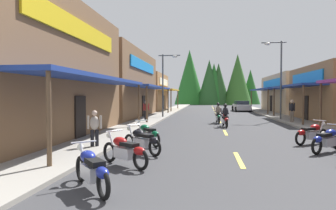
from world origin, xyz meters
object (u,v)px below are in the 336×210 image
object	(u,v)px
motorcycle_parked_right_3	(312,133)
rider_cruising_trailing	(218,115)
pedestrian_by_shop	(146,109)
streetlamp_left	(166,77)
streetlamp_right	(278,70)
parked_car_curbside	(241,106)
pedestrian_waiting	(95,127)
rider_cruising_lead	(225,117)
pedestrian_browsing	(292,110)
motorcycle_parked_left_2	(142,140)
motorcycle_parked_right_2	(327,140)
motorcycle_parked_left_1	(125,150)
motorcycle_parked_left_0	(91,169)
motorcycle_parked_left_3	(147,134)

from	to	relation	value
motorcycle_parked_right_3	rider_cruising_trailing	size ratio (longest dim) A/B	0.84
pedestrian_by_shop	motorcycle_parked_right_3	bearing A→B (deg)	2.99
streetlamp_left	streetlamp_right	bearing A→B (deg)	-7.64
streetlamp_left	parked_car_curbside	bearing A→B (deg)	56.88
pedestrian_waiting	streetlamp_right	bearing A→B (deg)	118.02
rider_cruising_lead	pedestrian_browsing	distance (m)	5.97
motorcycle_parked_left_2	parked_car_curbside	size ratio (longest dim) A/B	0.39
pedestrian_waiting	pedestrian_browsing	bearing A→B (deg)	111.16
motorcycle_parked_right_2	motorcycle_parked_left_1	size ratio (longest dim) A/B	0.94
streetlamp_right	motorcycle_parked_right_3	size ratio (longest dim) A/B	3.71
motorcycle_parked_left_2	rider_cruising_lead	distance (m)	10.08
streetlamp_right	motorcycle_parked_left_1	xyz separation A→B (m)	(-8.35, -17.03, -3.81)
motorcycle_parked_left_2	pedestrian_by_shop	size ratio (longest dim) A/B	1.01
pedestrian_by_shop	rider_cruising_lead	bearing A→B (deg)	21.13
streetlamp_left	motorcycle_parked_right_3	size ratio (longest dim) A/B	3.30
motorcycle_parked_left_2	pedestrian_browsing	world-z (taller)	pedestrian_browsing
rider_cruising_lead	pedestrian_browsing	bearing A→B (deg)	-64.42
streetlamp_left	rider_cruising_lead	size ratio (longest dim) A/B	2.77
pedestrian_waiting	motorcycle_parked_right_3	bearing A→B (deg)	78.14
rider_cruising_trailing	pedestrian_browsing	size ratio (longest dim) A/B	1.18
rider_cruising_trailing	pedestrian_by_shop	distance (m)	5.78
motorcycle_parked_left_0	motorcycle_parked_left_3	xyz separation A→B (m)	(0.03, 5.95, 0.00)
streetlamp_left	motorcycle_parked_right_2	xyz separation A→B (m)	(8.22, -15.34, -3.39)
motorcycle_parked_left_1	rider_cruising_lead	distance (m)	11.91
motorcycle_parked_left_0	parked_car_curbside	bearing A→B (deg)	-53.29
motorcycle_parked_right_2	motorcycle_parked_left_1	world-z (taller)	same
motorcycle_parked_left_1	pedestrian_browsing	bearing A→B (deg)	-85.28
motorcycle_parked_left_0	rider_cruising_trailing	size ratio (longest dim) A/B	0.78
motorcycle_parked_left_1	rider_cruising_lead	world-z (taller)	rider_cruising_lead
pedestrian_by_shop	pedestrian_browsing	bearing A→B (deg)	47.95
motorcycle_parked_left_0	motorcycle_parked_left_1	distance (m)	2.23
motorcycle_parked_right_3	motorcycle_parked_left_1	world-z (taller)	same
motorcycle_parked_left_1	pedestrian_waiting	size ratio (longest dim) A/B	1.16
motorcycle_parked_left_3	parked_car_curbside	xyz separation A→B (m)	(7.13, 27.46, 0.20)
streetlamp_right	parked_car_curbside	bearing A→B (deg)	95.30
streetlamp_right	rider_cruising_trailing	world-z (taller)	streetlamp_right
streetlamp_right	pedestrian_by_shop	world-z (taller)	streetlamp_right
motorcycle_parked_left_3	rider_cruising_trailing	xyz separation A→B (m)	(3.38, 10.11, 0.17)
motorcycle_parked_right_2	rider_cruising_trailing	xyz separation A→B (m)	(-3.59, 10.83, 0.17)
rider_cruising_lead	pedestrian_browsing	xyz separation A→B (m)	(5.14, 3.02, 0.40)
streetlamp_right	motorcycle_parked_left_3	size ratio (longest dim) A/B	3.95
streetlamp_right	pedestrian_browsing	world-z (taller)	streetlamp_right
motorcycle_parked_left_0	pedestrian_by_shop	distance (m)	16.94
motorcycle_parked_right_2	rider_cruising_lead	size ratio (longest dim) A/B	0.78
motorcycle_parked_left_1	pedestrian_browsing	size ratio (longest dim) A/B	0.99
motorcycle_parked_left_1	rider_cruising_lead	size ratio (longest dim) A/B	0.83
motorcycle_parked_left_2	parked_car_curbside	xyz separation A→B (m)	(6.94, 29.27, 0.20)
streetlamp_right	motorcycle_parked_left_1	distance (m)	19.35
streetlamp_left	motorcycle_parked_left_3	xyz separation A→B (m)	(1.25, -14.61, -3.39)
rider_cruising_lead	pedestrian_waiting	distance (m)	10.47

